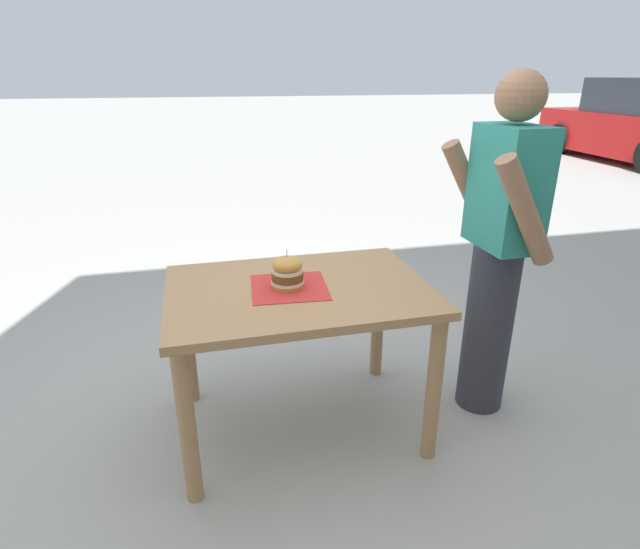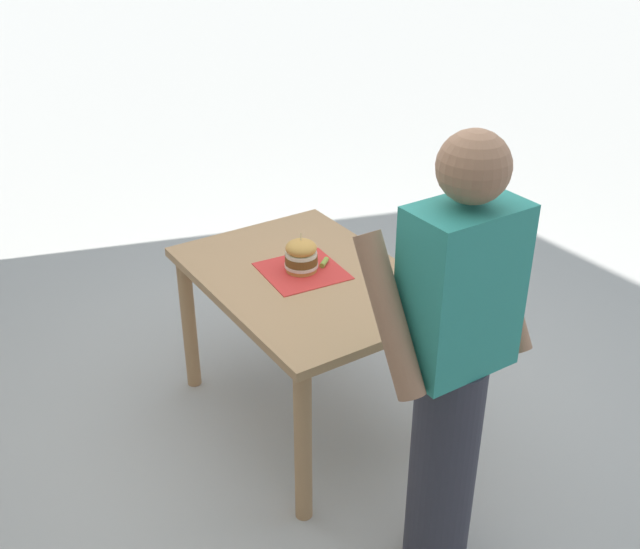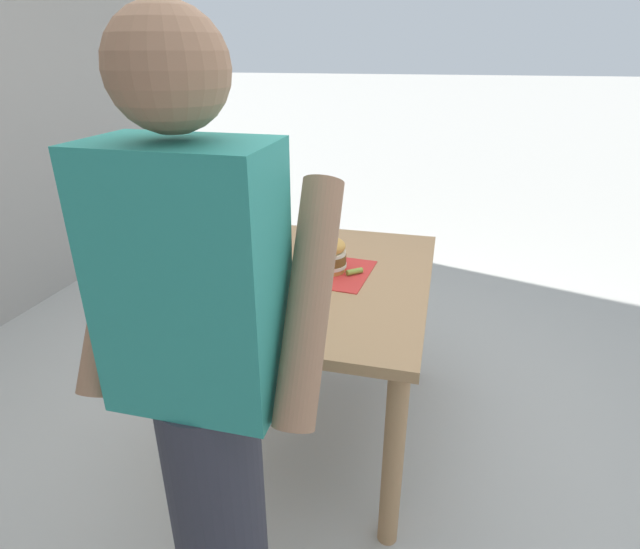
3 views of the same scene
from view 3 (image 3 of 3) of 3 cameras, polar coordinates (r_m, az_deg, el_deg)
name	(u,v)px [view 3 (image 3 of 3)]	position (r m, az deg, el deg)	size (l,w,h in m)	color
ground_plane	(325,424)	(2.46, 0.59, -16.67)	(80.00, 80.00, 0.00)	#ADAAA3
patio_table	(326,302)	(2.10, 0.67, -3.19)	(0.84, 1.19, 0.77)	tan
serving_paper	(328,271)	(2.08, 0.87, 0.38)	(0.34, 0.34, 0.00)	red
sandwich	(328,254)	(2.06, 0.90, 2.33)	(0.15, 0.15, 0.18)	gold
pickle_spear	(354,272)	(2.05, 3.96, 0.34)	(0.02, 0.02, 0.07)	#8EA83D
diner_across_table	(207,396)	(1.20, -12.83, -13.43)	(0.55, 0.35, 1.69)	#33333D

